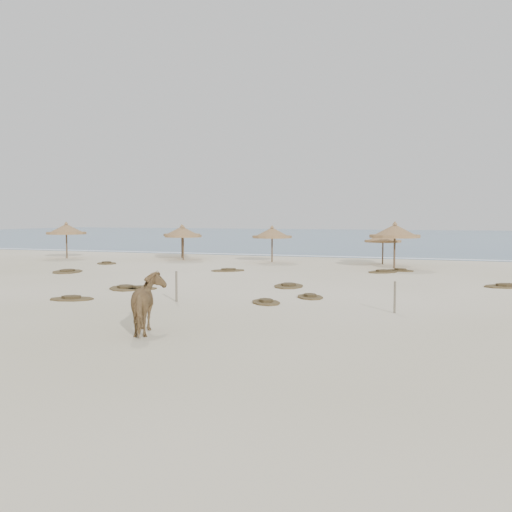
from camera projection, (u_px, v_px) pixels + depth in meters
The scene contains 24 objects.
ground at pixel (163, 296), 24.30m from camera, with size 160.00×160.00×0.00m, color beige.
ocean at pixel (384, 237), 94.76m from camera, with size 200.00×100.00×0.01m, color #2C5485.
foam_line at pixel (312, 256), 48.73m from camera, with size 70.00×0.60×0.01m, color white.
palapa_0 at pixel (66, 230), 46.32m from camera, with size 3.85×3.85×2.99m.
palapa_1 at pixel (183, 233), 44.35m from camera, with size 3.02×3.02×2.74m.
palapa_2 at pixel (182, 232), 46.42m from camera, with size 3.41×3.41×2.78m.
palapa_3 at pixel (272, 233), 42.32m from camera, with size 3.90×3.90×2.76m.
palapa_4 at pixel (395, 232), 37.16m from camera, with size 4.25×4.25×3.10m.
palapa_5 at pixel (383, 238), 40.38m from camera, with size 3.41×3.41×2.41m.
horse at pixel (149, 303), 16.60m from camera, with size 0.95×2.08×1.76m, color olive.
fence_post_near at pixel (176, 287), 22.72m from camera, with size 0.09×0.09×1.23m, color #6D6452.
fence_post_far at pixel (395, 297), 20.07m from camera, with size 0.08×0.08×1.13m, color #6D6452.
scrub_1 at pixel (67, 271), 34.86m from camera, with size 2.71×3.17×0.16m.
scrub_2 at pixel (140, 288), 26.67m from camera, with size 1.86×1.58×0.16m.
scrub_3 at pixel (289, 286), 27.64m from camera, with size 1.77×2.39×0.16m.
scrub_4 at pixel (310, 296), 23.90m from camera, with size 1.68×1.93×0.16m.
scrub_5 at pixel (506, 286), 27.53m from camera, with size 2.69×2.46×0.16m.
scrub_6 at pixel (107, 263), 40.96m from camera, with size 2.32×2.47×0.16m.
scrub_7 at pixel (383, 272), 34.69m from camera, with size 2.38×2.62×0.16m.
scrub_9 at pixel (125, 288), 26.85m from camera, with size 2.48×2.69×0.16m.
scrub_10 at pixel (400, 270), 35.52m from camera, with size 2.02×1.62×0.16m.
scrub_11 at pixel (72, 298), 23.35m from camera, with size 2.08×1.65×0.16m.
scrub_12 at pixel (266, 302), 22.40m from camera, with size 1.82×1.97×0.16m.
scrub_13 at pixel (228, 270), 35.57m from camera, with size 2.58×2.48×0.16m.
Camera 1 is at (11.85, -21.38, 3.41)m, focal length 40.00 mm.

